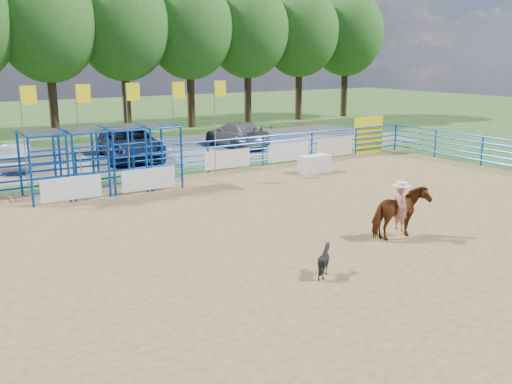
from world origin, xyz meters
TOP-DOWN VIEW (x-y plane):
  - ground at (0.00, 0.00)m, footprint 120.00×120.00m
  - arena_dirt at (0.00, 0.00)m, footprint 30.00×20.00m
  - gravel_strip at (0.00, 17.00)m, footprint 40.00×10.00m
  - announcer_table at (7.12, 7.38)m, footprint 1.50×0.74m
  - horse_and_rider at (3.18, -1.68)m, footprint 1.82×0.85m
  - calf at (-0.53, -2.78)m, footprint 0.73×0.66m
  - car_b at (-4.25, 15.67)m, footprint 2.06×3.95m
  - car_c at (1.21, 15.14)m, footprint 3.79×6.35m
  - car_d at (8.04, 15.97)m, footprint 2.10×5.11m
  - perimeter_fence at (0.00, 0.00)m, footprint 30.10×20.10m
  - chute_assembly at (-1.90, 8.84)m, footprint 19.32×2.41m
  - treeline at (0.00, 26.00)m, footprint 56.40×6.40m

SIDE VIEW (x-z plane):
  - ground at x=0.00m, z-range 0.00..0.00m
  - gravel_strip at x=0.00m, z-range 0.00..0.01m
  - arena_dirt at x=0.00m, z-range 0.00..0.02m
  - calf at x=-0.53m, z-range 0.02..0.79m
  - announcer_table at x=7.12m, z-range 0.02..0.81m
  - car_b at x=-4.25m, z-range 0.01..1.25m
  - car_d at x=8.04m, z-range 0.01..1.49m
  - perimeter_fence at x=0.00m, z-range 0.00..1.50m
  - car_c at x=1.21m, z-range 0.01..1.66m
  - horse_and_rider at x=3.18m, z-range -0.31..2.06m
  - chute_assembly at x=-1.90m, z-range -0.84..3.36m
  - treeline at x=0.00m, z-range 1.91..13.15m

